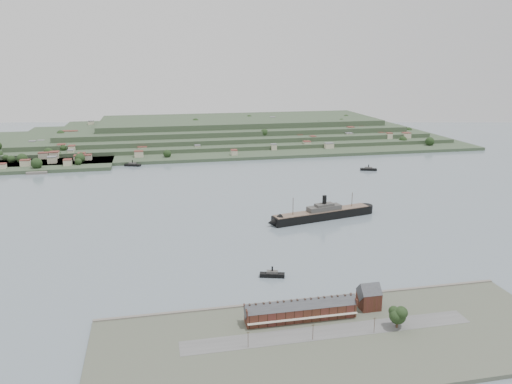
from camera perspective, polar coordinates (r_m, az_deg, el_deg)
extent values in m
plane|color=slate|center=(406.85, -0.41, -2.96)|extent=(1400.00, 1400.00, 0.00)
cube|color=#4C5142|center=(241.12, 8.92, -16.43)|extent=(220.00, 80.00, 2.00)
cube|color=slate|center=(272.91, 5.98, -12.25)|extent=(220.00, 2.00, 2.60)
cube|color=#595959|center=(245.37, 8.42, -15.52)|extent=(140.00, 12.00, 0.10)
cube|color=#442618|center=(252.25, 5.13, -13.59)|extent=(55.00, 8.00, 7.00)
cube|color=#36383D|center=(250.59, 5.15, -12.89)|extent=(55.60, 8.15, 8.15)
cube|color=beige|center=(248.50, 5.46, -14.20)|extent=(55.00, 1.60, 0.25)
cube|color=#442618|center=(244.22, -1.20, -13.35)|extent=(0.50, 8.40, 3.00)
cube|color=#442618|center=(258.83, 11.12, -11.92)|extent=(0.50, 8.40, 3.00)
cube|color=#31231B|center=(244.50, 0.10, -12.94)|extent=(0.90, 1.40, 3.20)
cube|color=#31231B|center=(245.57, 1.39, -12.81)|extent=(0.90, 1.40, 3.20)
cube|color=#31231B|center=(248.75, 4.54, -12.47)|extent=(0.90, 1.40, 3.20)
cube|color=#31231B|center=(250.22, 5.78, -12.33)|extent=(0.90, 1.40, 3.20)
cube|color=#31231B|center=(254.39, 8.80, -11.95)|extent=(0.90, 1.40, 3.20)
cube|color=#31231B|center=(256.25, 9.98, -11.80)|extent=(0.90, 1.40, 3.20)
cube|color=#442618|center=(267.42, 12.76, -11.92)|extent=(10.00, 10.00, 9.00)
cube|color=#36383D|center=(265.43, 12.82, -11.06)|extent=(10.40, 10.18, 10.18)
cube|color=#31462E|center=(753.30, -5.90, 5.57)|extent=(760.00, 260.00, 4.00)
cube|color=#31462E|center=(779.37, -4.64, 6.26)|extent=(680.00, 220.00, 5.00)
cube|color=#31462E|center=(795.23, -3.71, 6.85)|extent=(600.00, 200.00, 6.00)
cube|color=#31462E|center=(811.24, -2.81, 7.49)|extent=(520.00, 180.00, 7.00)
cube|color=#31462E|center=(827.42, -1.95, 8.18)|extent=(440.00, 160.00, 8.00)
cube|color=#31462E|center=(652.89, -22.56, 3.00)|extent=(150.00, 90.00, 4.00)
cube|color=slate|center=(613.68, -23.69, 2.11)|extent=(22.00, 14.00, 2.80)
cube|color=black|center=(406.16, 7.54, -2.63)|extent=(86.13, 29.39, 6.66)
cone|color=black|center=(386.25, 2.10, -3.45)|extent=(13.59, 13.59, 11.42)
cylinder|color=black|center=(429.43, 12.42, -1.88)|extent=(11.42, 11.42, 6.66)
cube|color=brown|center=(405.08, 7.56, -2.15)|extent=(84.06, 28.06, 0.57)
cube|color=#43413E|center=(405.43, 7.80, -1.83)|extent=(29.72, 14.45, 3.81)
cube|color=#43413E|center=(404.70, 7.81, -1.48)|extent=(16.30, 9.75, 2.38)
cylinder|color=black|center=(403.68, 7.83, -0.99)|extent=(3.43, 3.43, 8.57)
cylinder|color=#412F1E|center=(390.33, 4.25, -1.74)|extent=(0.48, 0.48, 15.23)
cylinder|color=#412F1E|center=(418.78, 10.91, -0.94)|extent=(0.48, 0.48, 13.32)
cube|color=black|center=(300.96, 1.86, -9.47)|extent=(15.34, 7.92, 2.37)
cube|color=#43413E|center=(300.22, 1.86, -9.16)|extent=(7.29, 4.89, 1.78)
cylinder|color=black|center=(299.42, 1.87, -8.81)|extent=(0.99, 0.99, 3.46)
cube|color=black|center=(617.29, -13.92, 3.01)|extent=(19.99, 11.69, 2.58)
cube|color=#43413E|center=(616.90, -13.94, 3.18)|extent=(9.64, 7.02, 1.93)
cylinder|color=black|center=(616.47, -13.95, 3.38)|extent=(1.07, 1.07, 3.76)
cube|color=black|center=(590.52, 12.73, 2.54)|extent=(19.34, 10.99, 2.49)
cube|color=#43413E|center=(590.13, 12.74, 2.71)|extent=(9.29, 6.66, 1.87)
cylinder|color=black|center=(589.70, 12.75, 2.91)|extent=(1.04, 1.04, 3.63)
cylinder|color=#412F1E|center=(254.14, 15.82, -14.25)|extent=(1.07, 1.07, 4.45)
sphere|color=black|center=(252.24, 15.89, -13.45)|extent=(8.01, 8.01, 8.01)
sphere|color=black|center=(253.48, 16.26, -13.10)|extent=(6.23, 6.23, 6.23)
sphere|color=black|center=(250.23, 15.66, -13.56)|extent=(5.69, 5.69, 5.69)
sphere|color=black|center=(249.89, 16.23, -13.19)|extent=(5.34, 5.34, 5.34)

